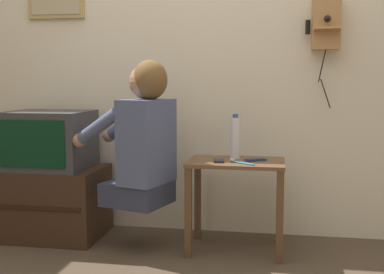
% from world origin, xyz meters
% --- Properties ---
extents(wall_back, '(6.80, 0.05, 2.55)m').
position_xyz_m(wall_back, '(0.00, 1.07, 1.27)').
color(wall_back, beige).
rests_on(wall_back, ground_plane).
extents(side_table, '(0.59, 0.40, 0.57)m').
position_xyz_m(side_table, '(0.32, 0.69, 0.44)').
color(side_table, brown).
rests_on(side_table, ground_plane).
extents(person, '(0.62, 0.50, 0.89)m').
position_xyz_m(person, '(-0.24, 0.58, 0.71)').
color(person, '#2D3347').
rests_on(person, ground_plane).
extents(tv_stand, '(0.65, 0.50, 0.47)m').
position_xyz_m(tv_stand, '(-0.91, 0.75, 0.24)').
color(tv_stand, '#382316').
rests_on(tv_stand, ground_plane).
extents(television, '(0.53, 0.47, 0.38)m').
position_xyz_m(television, '(-0.93, 0.74, 0.66)').
color(television, '#38383A').
rests_on(television, tv_stand).
extents(wall_phone_antique, '(0.22, 0.19, 0.74)m').
position_xyz_m(wall_phone_antique, '(0.86, 0.99, 1.42)').
color(wall_phone_antique, '#AD7A47').
extents(cell_phone_held, '(0.08, 0.13, 0.01)m').
position_xyz_m(cell_phone_held, '(0.22, 0.64, 0.57)').
color(cell_phone_held, black).
rests_on(cell_phone_held, side_table).
extents(cell_phone_spare, '(0.14, 0.12, 0.01)m').
position_xyz_m(cell_phone_spare, '(0.44, 0.71, 0.57)').
color(cell_phone_spare, navy).
rests_on(cell_phone_spare, side_table).
extents(water_bottle, '(0.06, 0.06, 0.28)m').
position_xyz_m(water_bottle, '(0.31, 0.78, 0.70)').
color(water_bottle, silver).
rests_on(water_bottle, side_table).
extents(toothbrush, '(0.15, 0.11, 0.02)m').
position_xyz_m(toothbrush, '(0.36, 0.58, 0.57)').
color(toothbrush, '#338CD8').
rests_on(toothbrush, side_table).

